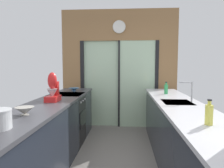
{
  "coord_description": "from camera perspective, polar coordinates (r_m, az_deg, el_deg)",
  "views": [
    {
      "loc": [
        0.16,
        -2.41,
        1.44
      ],
      "look_at": [
        -0.06,
        0.94,
        1.14
      ],
      "focal_mm": 33.26,
      "sensor_mm": 36.0,
      "label": 1
    }
  ],
  "objects": [
    {
      "name": "soap_bottle_near",
      "position": [
        2.02,
        25.12,
        -7.51
      ],
      "size": [
        0.07,
        0.07,
        0.23
      ],
      "color": "#D1CC4C",
      "rests_on": "right_counter_run"
    },
    {
      "name": "stand_mixer",
      "position": [
        3.11,
        -15.96,
        -1.65
      ],
      "size": [
        0.17,
        0.27,
        0.42
      ],
      "color": "red",
      "rests_on": "left_counter_run"
    },
    {
      "name": "ground_plane",
      "position": [
        3.34,
        0.75,
        -20.51
      ],
      "size": [
        5.04,
        7.6,
        0.02
      ],
      "primitive_type": "cube",
      "color": "slate"
    },
    {
      "name": "soap_bottle_far",
      "position": [
        3.89,
        14.64,
        -1.3
      ],
      "size": [
        0.07,
        0.07,
        0.22
      ],
      "color": "#339E56",
      "rests_on": "right_counter_run"
    },
    {
      "name": "back_wall_unit",
      "position": [
        4.81,
        1.96,
        6.2
      ],
      "size": [
        2.64,
        0.12,
        2.7
      ],
      "color": "olive",
      "rests_on": "ground_plane"
    },
    {
      "name": "mixing_bowl_far",
      "position": [
        4.28,
        -10.39,
        -1.42
      ],
      "size": [
        0.22,
        0.22,
        0.06
      ],
      "color": "teal",
      "rests_on": "left_counter_run"
    },
    {
      "name": "sink_faucet",
      "position": [
        3.11,
        20.62,
        -1.17
      ],
      "size": [
        0.19,
        0.02,
        0.3
      ],
      "color": "#B7BABC",
      "rests_on": "right_counter_run"
    },
    {
      "name": "left_counter_run",
      "position": [
        2.93,
        -18.51,
        -14.56
      ],
      "size": [
        0.62,
        3.8,
        0.92
      ],
      "color": "#1E232D",
      "rests_on": "ground_plane"
    },
    {
      "name": "oven_range",
      "position": [
        3.94,
        -12.2,
        -9.41
      ],
      "size": [
        0.6,
        0.6,
        0.92
      ],
      "color": "black",
      "rests_on": "ground_plane"
    },
    {
      "name": "right_counter_run",
      "position": [
        2.98,
        18.77,
        -14.26
      ],
      "size": [
        0.62,
        3.8,
        0.92
      ],
      "color": "#1E232D",
      "rests_on": "ground_plane"
    },
    {
      "name": "mixing_bowl_near",
      "position": [
        2.36,
        -22.88,
        -6.81
      ],
      "size": [
        0.2,
        0.2,
        0.09
      ],
      "color": "gray",
      "rests_on": "left_counter_run"
    }
  ]
}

